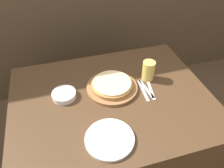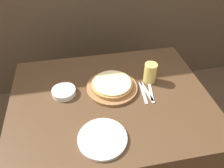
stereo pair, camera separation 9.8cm
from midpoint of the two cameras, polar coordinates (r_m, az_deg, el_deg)
ground_plane at (r=1.96m, az=-1.56°, el=-19.44°), size 12.00×12.00×0.00m
dining_table at (r=1.64m, az=-1.80°, el=-12.97°), size 1.23×0.96×0.76m
pizza_on_board at (r=1.39m, az=-2.01°, el=-0.54°), size 0.33×0.33×0.06m
beer_glass at (r=1.45m, az=7.61°, el=3.60°), size 0.08×0.08×0.14m
dinner_plate at (r=1.15m, az=-3.15°, el=-14.23°), size 0.25×0.25×0.02m
side_bowl at (r=1.38m, az=-14.41°, el=-2.83°), size 0.15×0.15×0.04m
fork at (r=1.40m, az=6.20°, el=-1.73°), size 0.03×0.20×0.00m
dinner_knife at (r=1.41m, az=7.14°, el=-1.53°), size 0.04×0.20×0.00m
spoon at (r=1.42m, az=8.08°, el=-1.34°), size 0.05×0.17×0.00m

